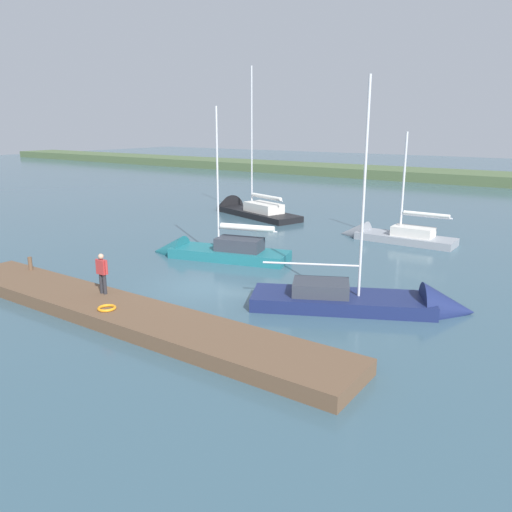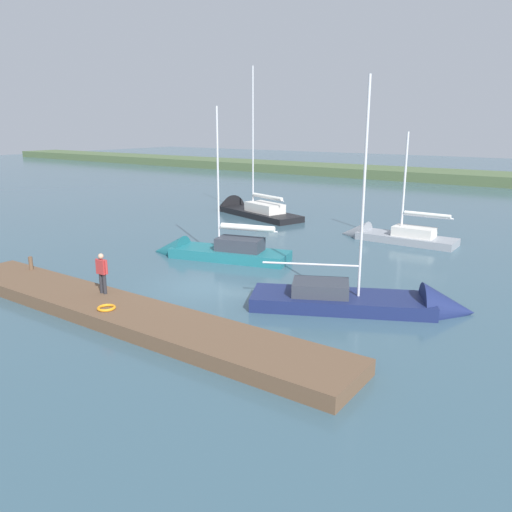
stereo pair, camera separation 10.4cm
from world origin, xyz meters
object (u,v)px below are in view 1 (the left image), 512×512
object	(u,v)px
mooring_post_near	(30,263)
life_ring_buoy	(107,308)
sailboat_mid_channel	(386,238)
sailboat_far_left	(210,254)
sailboat_outer_mooring	(244,211)
sailboat_behind_pier	(379,306)
person_on_dock	(102,271)

from	to	relation	value
mooring_post_near	life_ring_buoy	distance (m)	7.05
mooring_post_near	sailboat_mid_channel	world-z (taller)	sailboat_mid_channel
sailboat_far_left	sailboat_outer_mooring	xyz separation A→B (m)	(6.56, -12.10, 0.05)
sailboat_far_left	sailboat_outer_mooring	size ratio (longest dim) A/B	0.72
sailboat_behind_pier	person_on_dock	xyz separation A→B (m)	(8.99, 5.70, 1.26)
sailboat_mid_channel	mooring_post_near	bearing A→B (deg)	59.53
sailboat_mid_channel	person_on_dock	bearing A→B (deg)	74.90
sailboat_behind_pier	sailboat_outer_mooring	world-z (taller)	sailboat_outer_mooring
life_ring_buoy	sailboat_far_left	distance (m)	9.64
sailboat_outer_mooring	sailboat_far_left	bearing A→B (deg)	136.49
sailboat_far_left	sailboat_behind_pier	bearing A→B (deg)	152.28
sailboat_outer_mooring	person_on_dock	size ratio (longest dim) A/B	7.52
sailboat_behind_pier	sailboat_outer_mooring	xyz separation A→B (m)	(16.94, -14.50, 0.06)
sailboat_outer_mooring	sailboat_behind_pier	bearing A→B (deg)	157.48
mooring_post_near	sailboat_mid_channel	size ratio (longest dim) A/B	0.08
sailboat_behind_pier	sailboat_mid_channel	bearing A→B (deg)	83.19
sailboat_outer_mooring	sailboat_mid_channel	bearing A→B (deg)	-173.99
sailboat_far_left	mooring_post_near	bearing A→B (deg)	48.06
life_ring_buoy	sailboat_far_left	size ratio (longest dim) A/B	0.08
mooring_post_near	sailboat_behind_pier	xyz separation A→B (m)	(-14.40, -5.40, -0.64)
sailboat_mid_channel	sailboat_outer_mooring	bearing A→B (deg)	-11.78
sailboat_outer_mooring	person_on_dock	distance (m)	21.75
life_ring_buoy	sailboat_far_left	bearing A→B (deg)	-72.49
sailboat_far_left	sailboat_mid_channel	bearing A→B (deg)	-138.15
mooring_post_near	sailboat_far_left	world-z (taller)	sailboat_far_left
sailboat_far_left	sailboat_behind_pier	xyz separation A→B (m)	(-10.38, 2.40, -0.00)
life_ring_buoy	person_on_dock	size ratio (longest dim) A/B	0.41
sailboat_behind_pier	sailboat_outer_mooring	size ratio (longest dim) A/B	0.79
sailboat_mid_channel	sailboat_far_left	xyz separation A→B (m)	(6.20, 9.38, 0.02)
mooring_post_near	sailboat_outer_mooring	distance (m)	20.07
mooring_post_near	sailboat_outer_mooring	size ratio (longest dim) A/B	0.05
sailboat_mid_channel	sailboat_far_left	distance (m)	11.25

